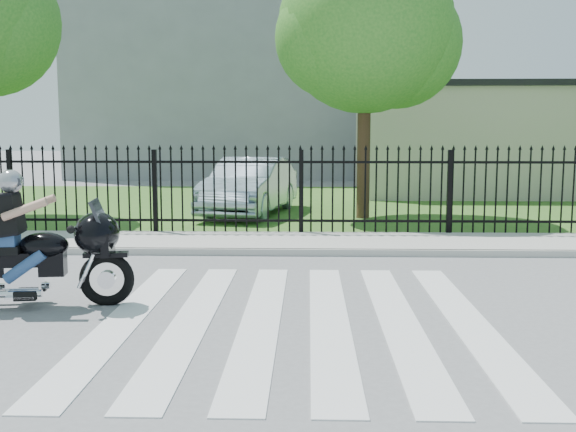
{
  "coord_description": "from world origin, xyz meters",
  "views": [
    {
      "loc": [
        0.15,
        -7.66,
        2.22
      ],
      "look_at": [
        -0.14,
        1.72,
        1.0
      ],
      "focal_mm": 42.0,
      "sensor_mm": 36.0,
      "label": 1
    }
  ],
  "objects": [
    {
      "name": "ground",
      "position": [
        0.0,
        0.0,
        0.0
      ],
      "size": [
        120.0,
        120.0,
        0.0
      ],
      "primitive_type": "plane",
      "color": "slate",
      "rests_on": "ground"
    },
    {
      "name": "crosswalk",
      "position": [
        0.0,
        0.0,
        0.01
      ],
      "size": [
        5.0,
        5.5,
        0.01
      ],
      "primitive_type": null,
      "color": "silver",
      "rests_on": "ground"
    },
    {
      "name": "sidewalk",
      "position": [
        0.0,
        5.0,
        0.06
      ],
      "size": [
        40.0,
        2.0,
        0.12
      ],
      "primitive_type": "cube",
      "color": "#ADAAA3",
      "rests_on": "ground"
    },
    {
      "name": "curb",
      "position": [
        0.0,
        4.0,
        0.06
      ],
      "size": [
        40.0,
        0.12,
        0.12
      ],
      "primitive_type": "cube",
      "color": "#ADAAA3",
      "rests_on": "ground"
    },
    {
      "name": "grass_strip",
      "position": [
        0.0,
        12.0,
        0.01
      ],
      "size": [
        40.0,
        12.0,
        0.02
      ],
      "primitive_type": "cube",
      "color": "#2D6121",
      "rests_on": "ground"
    },
    {
      "name": "iron_fence",
      "position": [
        0.0,
        6.0,
        0.9
      ],
      "size": [
        26.0,
        0.04,
        1.8
      ],
      "color": "black",
      "rests_on": "ground"
    },
    {
      "name": "tree_mid",
      "position": [
        1.5,
        9.0,
        4.67
      ],
      "size": [
        4.2,
        4.2,
        6.78
      ],
      "color": "#382316",
      "rests_on": "ground"
    },
    {
      "name": "building_low",
      "position": [
        7.0,
        16.0,
        1.75
      ],
      "size": [
        10.0,
        6.0,
        3.5
      ],
      "primitive_type": "cube",
      "color": "#C0B4A0",
      "rests_on": "ground"
    },
    {
      "name": "building_low_roof",
      "position": [
        7.0,
        16.0,
        3.6
      ],
      "size": [
        10.2,
        6.2,
        0.2
      ],
      "primitive_type": "cube",
      "color": "black",
      "rests_on": "building_low"
    },
    {
      "name": "building_tall",
      "position": [
        -3.0,
        26.0,
        6.0
      ],
      "size": [
        15.0,
        10.0,
        12.0
      ],
      "primitive_type": "cube",
      "color": "gray",
      "rests_on": "ground"
    },
    {
      "name": "motorcycle_rider",
      "position": [
        -3.44,
        0.45,
        0.72
      ],
      "size": [
        2.65,
        1.07,
        1.76
      ],
      "rotation": [
        0.0,
        0.0,
        0.14
      ],
      "color": "black",
      "rests_on": "ground"
    },
    {
      "name": "parked_car",
      "position": [
        -1.36,
        9.62,
        0.75
      ],
      "size": [
        2.38,
        4.65,
        1.46
      ],
      "primitive_type": "imported",
      "rotation": [
        0.0,
        0.0,
        -0.19
      ],
      "color": "#9DB3C5",
      "rests_on": "grass_strip"
    }
  ]
}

